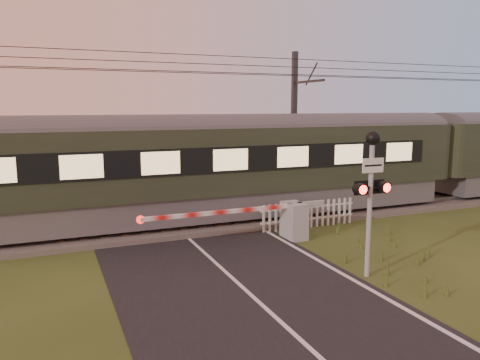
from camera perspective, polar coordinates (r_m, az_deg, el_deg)
name	(u,v)px	position (r m, az deg, el deg)	size (l,w,h in m)	color
ground	(248,293)	(11.28, 0.93, -13.58)	(160.00, 160.00, 0.00)	#303F18
road	(252,296)	(11.09, 1.52, -13.95)	(6.00, 140.00, 0.03)	black
track_bed	(176,225)	(17.12, -7.84, -5.52)	(140.00, 3.40, 0.39)	#47423D
overhead_wires	(172,65)	(16.64, -8.27, 13.71)	(120.00, 0.62, 0.62)	black
train	(431,155)	(22.78, 22.23, 2.83)	(39.97, 2.76, 3.72)	slate
boom_gate	(288,219)	(15.43, 5.87, -4.79)	(6.24, 0.93, 1.23)	gray
crossing_signal	(371,178)	(12.09, 15.68, 0.27)	(0.95, 0.37, 3.73)	gray
picket_fence	(308,214)	(16.98, 8.34, -4.17)	(3.80, 0.08, 0.97)	silver
catenary_mast	(295,126)	(20.96, 6.68, 6.60)	(0.21, 2.45, 6.67)	#2D2D30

